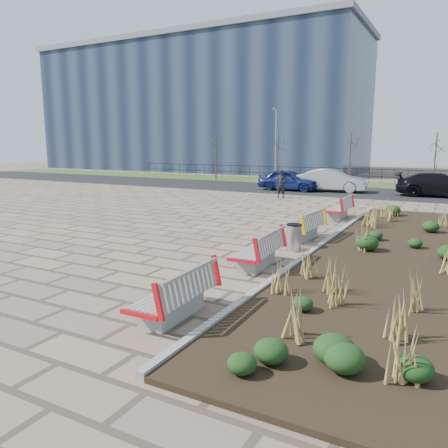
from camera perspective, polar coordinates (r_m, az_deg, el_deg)
The scene contains 21 objects.
ground at distance 11.80m, azimuth -13.52°, elevation -6.02°, with size 120.00×120.00×0.00m, color #84725B.
planting_bed at distance 13.83m, azimuth 21.82°, elevation -3.83°, with size 4.50×18.00×0.10m, color black.
planting_curb at distance 14.25m, azimuth 12.49°, elevation -2.81°, with size 0.16×18.00×0.15m, color gray.
grass_verge_far at distance 37.31m, azimuth 16.45°, elevation 5.04°, with size 80.00×5.00×0.04m, color #33511E.
road at distance 31.49m, azimuth 14.16°, elevation 4.19°, with size 80.00×7.00×0.02m, color black.
bench_a at distance 8.46m, azimuth -6.77°, elevation -8.87°, with size 0.90×2.10×1.00m, color red, non-canonical shape.
bench_b at distance 11.75m, azimuth 4.27°, elevation -3.29°, with size 0.90×2.10×1.00m, color red, non-canonical shape.
bench_c at distance 15.34m, azimuth 10.26°, elevation -0.17°, with size 0.90×2.10×1.00m, color yellow, non-canonical shape.
bench_d at distance 20.01m, azimuth 14.65°, elevation 2.13°, with size 0.90×2.10×1.00m, color red, non-canonical shape.
litter_bin at distance 13.76m, azimuth 9.11°, elevation -1.75°, with size 0.47×0.47×0.81m, color #B2B2B7.
pedestrian at distance 26.93m, azimuth 7.48°, elevation 5.22°, with size 0.63×0.41×1.72m, color black.
car_blue at distance 31.21m, azimuth 8.47°, elevation 5.71°, with size 1.72×4.29×1.46m, color navy.
car_silver at distance 31.02m, azimuth 13.85°, elevation 5.57°, with size 1.63×4.68×1.54m, color #9C9FA3.
car_black at distance 30.26m, azimuth 26.34°, elevation 4.62°, with size 2.09×5.13×1.49m, color black.
tree_a at distance 40.04m, azimuth -1.09°, elevation 8.70°, with size 1.40×1.40×4.00m, color #4C3D2D, non-canonical shape.
tree_b at distance 37.46m, azimuth 7.02°, elevation 8.50°, with size 1.40×1.40×4.00m, color #4C3D2D, non-canonical shape.
tree_c at distance 35.72m, azimuth 16.11°, elevation 8.08°, with size 1.40×1.40×4.00m, color #4C3D2D, non-canonical shape.
tree_d at distance 34.94m, azimuth 25.83°, elevation 7.41°, with size 1.40×1.40×4.00m, color #4C3D2D, non-canonical shape.
lamp_west at distance 36.98m, azimuth 6.77°, elevation 10.03°, with size 0.24×0.60×6.00m, color gray, non-canonical shape.
railing_fence at distance 38.73m, azimuth 16.96°, elevation 6.12°, with size 44.00×0.10×1.20m, color black, non-canonical shape.
building_glass at distance 56.88m, azimuth -3.30°, elevation 14.72°, with size 40.00×14.00×15.00m, color #192338.
Camera 1 is at (7.62, -8.38, 3.29)m, focal length 35.00 mm.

